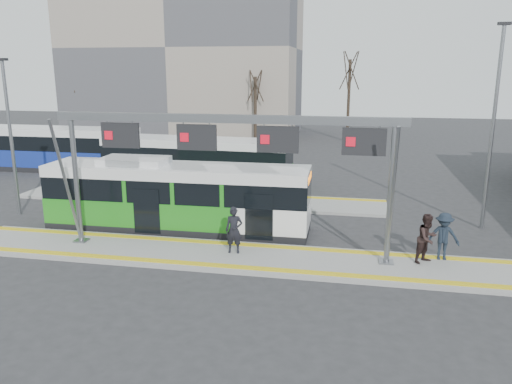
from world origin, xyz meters
TOP-DOWN VIEW (x-y plane):
  - ground at (0.00, 0.00)m, footprint 120.00×120.00m
  - platform_main at (0.00, 0.00)m, footprint 22.00×3.00m
  - platform_second at (-4.00, 8.00)m, footprint 20.00×3.00m
  - tactile_main at (0.00, 0.00)m, footprint 22.00×2.65m
  - tactile_second at (-4.00, 9.15)m, footprint 20.00×0.35m
  - gantry at (-0.35, 0.25)m, footprint 13.00×1.68m
  - apartment_block at (-14.00, 36.00)m, footprint 24.50×12.50m
  - hero_bus at (-3.36, 3.01)m, footprint 11.57×2.62m
  - bg_bus_green at (-5.19, 11.48)m, footprint 11.67×3.17m
  - bg_bus_blue at (-16.21, 14.14)m, footprint 11.50×2.60m
  - passenger_a at (-0.12, 0.24)m, footprint 0.69×0.49m
  - passenger_b at (6.89, 0.62)m, footprint 1.11×1.10m
  - passenger_c at (7.51, 1.04)m, footprint 1.17×0.71m
  - tree_left at (-5.02, 29.30)m, footprint 1.40×1.40m
  - tree_mid at (3.53, 32.73)m, footprint 1.40×1.40m
  - tree_far at (-23.76, 30.80)m, footprint 1.40×1.40m
  - lamp_west at (-11.81, 3.76)m, footprint 0.50×0.25m
  - lamp_east at (9.95, 5.68)m, footprint 0.50×0.25m

SIDE VIEW (x-z plane):
  - ground at x=0.00m, z-range 0.00..0.00m
  - platform_main at x=0.00m, z-range 0.00..0.15m
  - platform_second at x=-4.00m, z-range 0.00..0.15m
  - tactile_main at x=0.00m, z-range 0.15..0.17m
  - tactile_second at x=-4.00m, z-range 0.15..0.17m
  - passenger_c at x=7.51m, z-range 0.15..1.91m
  - passenger_a at x=-0.12m, z-range 0.15..1.93m
  - passenger_b at x=6.89m, z-range 0.15..1.95m
  - bg_bus_green at x=-5.19m, z-range -0.02..2.87m
  - hero_bus at x=-3.36m, z-range -0.13..3.04m
  - bg_bus_blue at x=-16.21m, z-range -0.02..2.98m
  - lamp_west at x=-11.81m, z-range 0.24..7.66m
  - gantry at x=-0.35m, z-range 1.70..6.90m
  - lamp_east at x=9.95m, z-range 0.24..9.03m
  - tree_left at x=-5.02m, z-range 1.83..8.92m
  - tree_far at x=-23.76m, z-range 2.11..10.27m
  - tree_mid at x=3.53m, z-range 2.30..11.19m
  - apartment_block at x=-14.00m, z-range 0.01..18.41m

